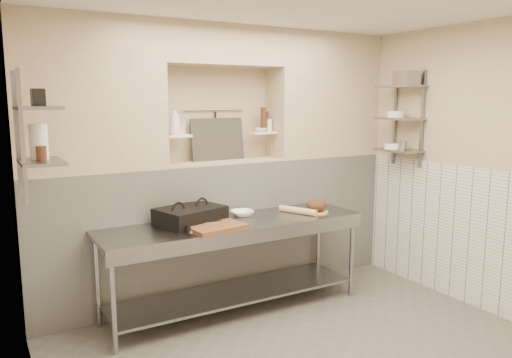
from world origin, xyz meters
TOP-DOWN VIEW (x-y plane):
  - wall_left at (-2.05, 0.00)m, footprint 0.10×3.90m
  - wall_right at (2.05, 0.00)m, footprint 0.10×3.90m
  - wall_back at (0.00, 2.00)m, footprint 4.00×0.10m
  - backwall_lower at (0.00, 1.75)m, footprint 4.00×0.40m
  - alcove_sill at (0.00, 1.75)m, footprint 1.30×0.40m
  - backwall_pillar_left at (-1.33, 1.75)m, footprint 1.35×0.40m
  - backwall_pillar_right at (1.33, 1.75)m, footprint 1.35×0.40m
  - backwall_header at (0.00, 1.75)m, footprint 1.30×0.40m
  - wainscot_left at (-1.99, 0.00)m, footprint 0.02×3.90m
  - wainscot_right at (1.99, 0.00)m, footprint 0.02×3.90m
  - alcove_shelf_left at (-0.50, 1.75)m, footprint 0.28×0.16m
  - alcove_shelf_right at (0.50, 1.75)m, footprint 0.28×0.16m
  - utensil_rail at (0.00, 1.92)m, footprint 0.70×0.02m
  - hanging_steel at (0.00, 1.90)m, footprint 0.02×0.02m
  - splash_panel at (0.00, 1.85)m, footprint 0.60×0.08m
  - shelf_rail_left_a at (-1.98, 1.25)m, footprint 0.03×0.03m
  - shelf_rail_left_b at (-1.98, 0.85)m, footprint 0.03×0.03m
  - wall_shelf_left_lower at (-1.84, 1.05)m, footprint 0.30×0.50m
  - wall_shelf_left_upper at (-1.84, 1.05)m, footprint 0.30×0.50m
  - shelf_rail_right_a at (1.98, 1.25)m, footprint 0.03×0.03m
  - shelf_rail_right_b at (1.98, 0.85)m, footprint 0.03×0.03m
  - wall_shelf_right_lower at (1.84, 1.05)m, footprint 0.30×0.50m
  - wall_shelf_right_mid at (1.84, 1.05)m, footprint 0.30×0.50m
  - wall_shelf_right_upper at (1.84, 1.05)m, footprint 0.30×0.50m
  - prep_table at (-0.15, 1.18)m, footprint 2.60×0.70m
  - panini_press at (-0.55, 1.32)m, footprint 0.69×0.58m
  - cutting_board at (-0.43, 1.01)m, footprint 0.55×0.42m
  - knife_blade at (-0.45, 1.12)m, footprint 0.26×0.06m
  - tongs at (-0.70, 0.97)m, footprint 0.11×0.28m
  - mixing_bowl at (0.03, 1.36)m, footprint 0.27×0.27m
  - rolling_pin at (0.58, 1.17)m, footprint 0.24×0.41m
  - bread_board at (0.77, 1.12)m, footprint 0.24×0.24m
  - bread_loaf at (0.77, 1.12)m, footprint 0.21×0.21m
  - bottle_soap at (-0.52, 1.74)m, footprint 0.12×0.12m
  - jar_alcove at (-0.44, 1.80)m, footprint 0.08×0.08m
  - bowl_alcove at (0.46, 1.72)m, footprint 0.16×0.16m
  - condiment_a at (0.56, 1.78)m, footprint 0.06×0.06m
  - condiment_b at (0.51, 1.75)m, footprint 0.07×0.07m
  - condiment_c at (0.59, 1.78)m, footprint 0.08×0.08m
  - jug_left at (-1.84, 1.12)m, footprint 0.13×0.13m
  - jar_left at (-1.84, 1.01)m, footprint 0.07×0.07m
  - box_left_upper at (-1.84, 0.98)m, footprint 0.09×0.09m
  - bowl_right at (1.84, 1.13)m, footprint 0.19×0.19m
  - canister_right at (1.84, 0.99)m, footprint 0.09×0.09m
  - bowl_right_mid at (1.84, 1.11)m, footprint 0.19×0.19m
  - basket_right at (1.84, 0.98)m, footprint 0.21×0.25m

SIDE VIEW (x-z plane):
  - prep_table at x=-0.15m, z-range 0.19..1.09m
  - backwall_lower at x=0.00m, z-range 0.00..1.40m
  - wainscot_left at x=-1.99m, z-range 0.00..1.40m
  - wainscot_right at x=1.99m, z-range 0.00..1.40m
  - bread_board at x=0.77m, z-range 0.90..0.91m
  - cutting_board at x=-0.43m, z-range 0.90..0.95m
  - mixing_bowl at x=0.03m, z-range 0.90..0.96m
  - rolling_pin at x=0.58m, z-range 0.90..0.96m
  - knife_blade at x=-0.45m, z-range 0.95..0.95m
  - tongs at x=-0.70m, z-range 0.95..0.97m
  - bread_loaf at x=0.77m, z-range 0.91..1.04m
  - panini_press at x=-0.55m, z-range 0.90..1.06m
  - wall_left at x=-2.05m, z-range 0.00..2.80m
  - wall_right at x=2.05m, z-range 0.00..2.80m
  - wall_back at x=0.00m, z-range 0.00..2.80m
  - alcove_sill at x=0.00m, z-range 1.40..1.42m
  - wall_shelf_right_lower at x=1.84m, z-range 1.49..1.51m
  - bowl_right at x=1.84m, z-range 1.51..1.57m
  - canister_right at x=1.84m, z-range 1.51..1.60m
  - wall_shelf_left_lower at x=-1.84m, z-range 1.59..1.61m
  - splash_panel at x=0.00m, z-range 1.42..1.86m
  - jar_left at x=-1.84m, z-range 1.61..1.72m
  - alcove_shelf_left at x=-0.50m, z-range 1.69..1.71m
  - alcove_shelf_right at x=0.50m, z-range 1.69..1.71m
  - bowl_alcove at x=0.46m, z-range 1.71..1.75m
  - jug_left at x=-1.84m, z-range 1.61..1.88m
  - jar_alcove at x=-0.44m, z-range 1.71..1.84m
  - condiment_c at x=0.59m, z-range 1.71..1.85m
  - hanging_steel at x=0.00m, z-range 1.63..1.93m
  - shelf_rail_left_a at x=-1.98m, z-range 1.33..2.27m
  - shelf_rail_left_b at x=-1.98m, z-range 1.33..2.27m
  - condiment_a at x=0.56m, z-range 1.71..1.93m
  - condiment_b at x=0.51m, z-range 1.71..1.98m
  - bottle_soap at x=-0.52m, z-range 1.71..1.98m
  - shelf_rail_right_a at x=1.98m, z-range 1.33..2.38m
  - shelf_rail_right_b at x=1.98m, z-range 1.33..2.38m
  - wall_shelf_right_mid at x=1.84m, z-range 1.84..1.86m
  - bowl_right_mid at x=1.84m, z-range 1.86..1.93m
  - utensil_rail at x=0.00m, z-range 1.94..1.96m
  - wall_shelf_left_upper at x=-1.84m, z-range 1.99..2.01m
  - box_left_upper at x=-1.84m, z-range 2.01..2.14m
  - backwall_pillar_left at x=-1.33m, z-range 1.40..2.80m
  - backwall_pillar_right at x=1.33m, z-range 1.40..2.80m
  - wall_shelf_right_upper at x=1.84m, z-range 2.19..2.21m
  - basket_right at x=1.84m, z-range 2.21..2.36m
  - backwall_header at x=0.00m, z-range 2.40..2.80m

